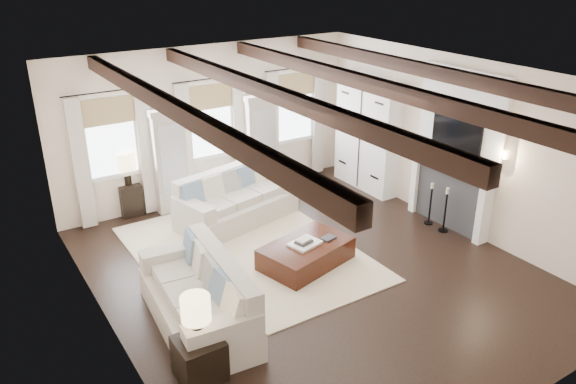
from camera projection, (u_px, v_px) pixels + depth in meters
ground at (313, 271)px, 9.28m from camera, size 7.50×7.50×0.00m
room_shell at (321, 140)px, 9.59m from camera, size 6.54×7.54×3.22m
area_rug at (246, 253)px, 9.82m from camera, size 3.43×4.36×0.02m
sofa_back at (234, 201)px, 10.87m from camera, size 2.51×1.54×1.00m
sofa_left at (202, 299)px, 7.83m from camera, size 1.27×2.43×1.00m
ottoman at (306, 254)px, 9.40m from camera, size 1.68×1.27×0.39m
tray at (305, 243)px, 9.29m from camera, size 0.58×0.49×0.04m
book_lower at (304, 242)px, 9.26m from camera, size 0.30×0.26×0.04m
book_upper at (303, 240)px, 9.25m from camera, size 0.25×0.22×0.03m
book_loose at (328, 238)px, 9.48m from camera, size 0.28×0.23×0.03m
side_table_front at (200, 358)px, 6.88m from camera, size 0.55×0.55×0.55m
lamp_front at (196, 311)px, 6.60m from camera, size 0.36×0.36×0.62m
side_table_back at (130, 199)px, 11.17m from camera, size 0.43×0.43×0.64m
lamp_back at (125, 163)px, 10.86m from camera, size 0.39×0.39×0.66m
candlestick_near at (445, 213)px, 10.46m from camera, size 0.18×0.18×0.88m
candlestick_far at (430, 207)px, 10.76m from camera, size 0.17×0.17×0.85m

